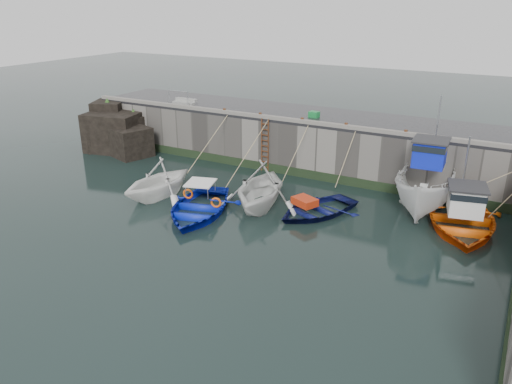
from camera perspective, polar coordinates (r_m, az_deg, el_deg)
The scene contains 24 objects.
ground at distance 21.38m, azimuth -6.84°, elevation -5.96°, with size 120.00×120.00×0.00m, color black.
quay_back at distance 31.12m, azimuth 6.54°, elevation 5.80°, with size 30.00×5.00×3.00m, color slate.
road_back at distance 30.74m, azimuth 6.67°, elevation 8.64°, with size 30.00×5.00×0.16m, color black.
kerb_back at distance 28.59m, azimuth 4.84°, elevation 8.12°, with size 30.00×0.30×0.20m, color slate.
algae_back at distance 29.26m, azimuth 4.51°, elevation 2.30°, with size 30.00×0.08×0.50m, color black.
rock_outcrop at distance 35.44m, azimuth -15.50°, elevation 6.67°, with size 5.85×4.24×3.41m.
ladder at distance 29.66m, azimuth 1.02°, elevation 5.34°, with size 0.51×0.08×3.20m.
boat_near_white at distance 26.76m, azimuth -11.02°, elevation -0.46°, with size 3.85×4.46×2.35m, color white.
boat_near_white_rope at distance 30.07m, azimuth -5.64°, elevation 2.29°, with size 0.04×4.70×3.10m, color tan, non-canonical shape.
boat_near_blue at distance 24.37m, azimuth -6.61°, elevation -2.41°, with size 3.85×5.39×1.12m, color #0C21B9.
boat_near_blue_rope at distance 28.17m, azimuth -0.89°, elevation 1.06°, with size 0.04×5.42×3.10m, color tan, non-canonical shape.
boat_near_blacktrim at distance 25.03m, azimuth 0.48°, elevation -1.61°, with size 4.29×4.97×2.62m, color silver.
boat_near_blacktrim_rope at distance 28.16m, azimuth 4.14°, elevation 1.00°, with size 0.04×3.61×3.10m, color tan, non-canonical shape.
boat_near_navy at distance 24.39m, azimuth 6.91°, elevation -2.40°, with size 3.22×4.51×0.93m, color #0B1046.
boat_near_navy_rope at distance 27.42m, azimuth 9.70°, elevation 0.17°, with size 0.04×3.26×3.10m, color tan, non-canonical shape.
boat_far_white at distance 25.84m, azimuth 18.93°, elevation 0.65°, with size 3.06×7.18×5.72m.
boat_far_orange at distance 24.46m, azimuth 22.39°, elevation -2.84°, with size 5.64×6.97×4.28m.
fish_crate at distance 30.00m, azimuth 6.65°, elevation 8.81°, with size 0.56×0.44×0.34m, color #167A34.
railing at distance 33.89m, azimuth -8.16°, elevation 10.23°, with size 1.60×1.05×1.00m.
bollard_a at distance 31.00m, azimuth -3.63°, elevation 9.26°, with size 0.18×0.18×0.28m, color #3F1E0F.
bollard_b at distance 29.75m, azimuth 0.49°, elevation 8.79°, with size 0.18×0.18×0.28m, color #3F1E0F.
bollard_c at distance 28.60m, azimuth 5.29°, elevation 8.19°, with size 0.18×0.18×0.28m, color #3F1E0F.
bollard_d at distance 27.68m, azimuth 10.25°, elevation 7.50°, with size 0.18×0.18×0.28m, color #3F1E0F.
bollard_e at distance 26.87m, azimuth 16.73°, elevation 6.52°, with size 0.18×0.18×0.28m, color #3F1E0F.
Camera 1 is at (11.36, -15.28, 9.73)m, focal length 35.00 mm.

